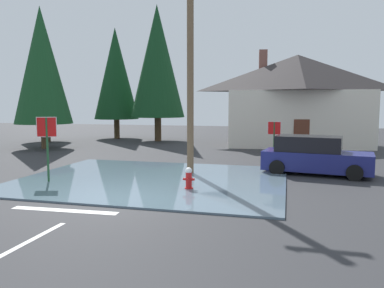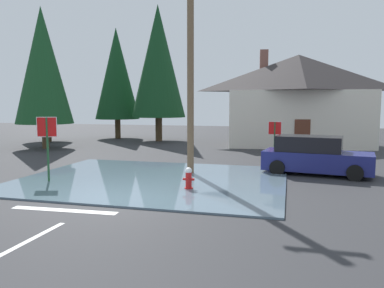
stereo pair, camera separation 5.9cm
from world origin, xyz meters
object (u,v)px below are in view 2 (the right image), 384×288
Objects in this scene: fire_hydrant at (189,179)px; pine_tree_far_center at (46,75)px; parked_car at (315,156)px; utility_pole at (190,55)px; pine_tree_mid_left at (158,62)px; pine_tree_short_left at (117,74)px; stop_sign_far at (275,132)px; pine_tree_tall_left at (43,66)px; stop_sign_near at (47,136)px; house at (298,99)px.

pine_tree_far_center is at bearing 138.23° from fire_hydrant.
parked_car is (4.42, 4.29, 0.38)m from fire_hydrant.
pine_tree_mid_left is (-6.24, 13.53, 1.37)m from utility_pole.
utility_pole reaches higher than pine_tree_far_center.
stop_sign_far is at bearing -33.95° from pine_tree_short_left.
fire_hydrant is 0.39× the size of stop_sign_far.
pine_tree_mid_left reaches higher than parked_car.
stop_sign_far is 15.75m from pine_tree_tall_left.
pine_tree_tall_left is 8.30m from pine_tree_short_left.
pine_tree_far_center is (-17.84, 5.17, 3.82)m from stop_sign_far.
parked_car is at bearing -66.19° from stop_sign_far.
fire_hydrant is (5.48, 0.15, -1.41)m from stop_sign_near.
pine_tree_mid_left is (-10.79, 0.61, 2.99)m from house.
utility_pole is at bearing 32.20° from stop_sign_near.
stop_sign_far is 0.23× the size of pine_tree_far_center.
parked_car is 0.49× the size of pine_tree_short_left.
utility_pole is at bearing -120.28° from stop_sign_far.
stop_sign_far is 0.22× the size of pine_tree_short_left.
fire_hydrant is 21.04m from pine_tree_far_center.
house is 1.16× the size of pine_tree_tall_left.
house is at bearing 6.42° from pine_tree_far_center.
pine_tree_mid_left is (-1.45, 16.55, 4.56)m from stop_sign_near.
pine_tree_far_center is (-14.58, 10.77, 0.29)m from utility_pole.
fire_hydrant is 0.07× the size of house.
pine_tree_tall_left is at bearing -159.30° from house.
parked_car is at bearing -25.40° from pine_tree_far_center.
parked_car is at bearing -46.85° from pine_tree_mid_left.
stop_sign_far is at bearing 73.06° from fire_hydrant.
utility_pole is at bearing -109.38° from house.
pine_tree_mid_left is 1.21× the size of pine_tree_far_center.
house is at bearing -3.26° from pine_tree_mid_left.
parked_car reaches higher than fire_hydrant.
pine_tree_mid_left reaches higher than pine_tree_short_left.
pine_tree_far_center is (-4.05, -4.12, -0.31)m from pine_tree_short_left.
house is at bearing 76.29° from fire_hydrant.
fire_hydrant is at bearing -41.77° from pine_tree_far_center.
stop_sign_far is at bearing -16.15° from pine_tree_far_center.
stop_sign_far is 13.32m from pine_tree_mid_left.
pine_tree_short_left reaches higher than parked_car.
house is 15.36m from pine_tree_short_left.
parked_car is at bearing 15.50° from utility_pole.
utility_pole is 0.88× the size of house.
utility_pole is 4.69× the size of stop_sign_far.
pine_tree_tall_left is (-7.11, 9.72, 3.72)m from stop_sign_near.
house is 1.15× the size of pine_tree_short_left.
house is 19.33m from pine_tree_far_center.
pine_tree_tall_left is at bearing -56.69° from pine_tree_far_center.
fire_hydrant is 21.64m from pine_tree_short_left.
pine_tree_mid_left reaches higher than utility_pole.
pine_tree_short_left is at bearing 146.05° from stop_sign_far.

